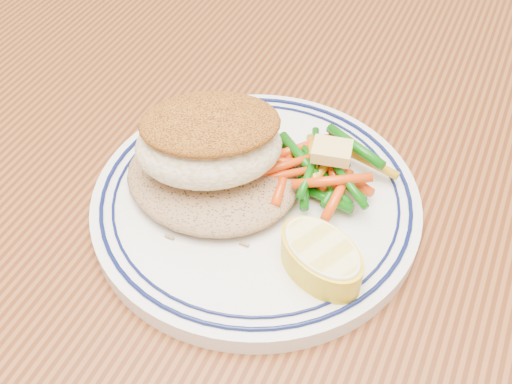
% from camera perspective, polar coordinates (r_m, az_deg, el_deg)
% --- Properties ---
extents(dining_table, '(1.50, 0.90, 0.75)m').
position_cam_1_polar(dining_table, '(0.58, 5.04, -6.22)').
color(dining_table, '#4E240F').
rests_on(dining_table, ground).
extents(plate, '(0.25, 0.25, 0.02)m').
position_cam_1_polar(plate, '(0.48, 0.00, -0.86)').
color(plate, white).
rests_on(plate, dining_table).
extents(rice_pilaf, '(0.13, 0.12, 0.03)m').
position_cam_1_polar(rice_pilaf, '(0.48, -3.88, 1.68)').
color(rice_pilaf, '#8E6A47').
rests_on(rice_pilaf, plate).
extents(fish_fillet, '(0.13, 0.12, 0.05)m').
position_cam_1_polar(fish_fillet, '(0.45, -4.20, 4.57)').
color(fish_fillet, '#FAF1CF').
rests_on(fish_fillet, rice_pilaf).
extents(vegetable_pile, '(0.11, 0.10, 0.03)m').
position_cam_1_polar(vegetable_pile, '(0.48, 5.38, 2.10)').
color(vegetable_pile, '#D23C0A').
rests_on(vegetable_pile, plate).
extents(butter_pat, '(0.03, 0.03, 0.01)m').
position_cam_1_polar(butter_pat, '(0.47, 6.76, 3.62)').
color(butter_pat, '#E0C36D').
rests_on(butter_pat, vegetable_pile).
extents(lemon_wedge, '(0.08, 0.08, 0.03)m').
position_cam_1_polar(lemon_wedge, '(0.43, 5.81, -5.75)').
color(lemon_wedge, yellow).
rests_on(lemon_wedge, plate).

